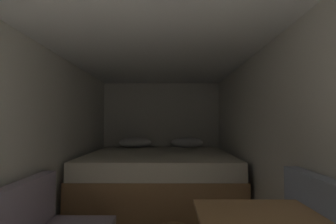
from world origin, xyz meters
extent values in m
cube|color=silver|center=(0.00, 4.18, 0.98)|extent=(2.33, 0.05, 1.96)
cube|color=silver|center=(-1.14, 1.71, 0.98)|extent=(0.05, 4.89, 1.96)
cube|color=silver|center=(1.14, 1.71, 0.98)|extent=(0.05, 4.89, 1.96)
cube|color=white|center=(0.00, 1.71, 1.98)|extent=(2.33, 4.89, 0.05)
cube|color=#9E7247|center=(0.00, 3.11, 0.26)|extent=(2.11, 1.98, 0.51)
cube|color=beige|center=(0.00, 3.11, 0.62)|extent=(2.07, 1.94, 0.23)
ellipsoid|color=white|center=(-0.47, 3.91, 0.83)|extent=(0.59, 0.29, 0.19)
ellipsoid|color=white|center=(0.47, 3.91, 0.83)|extent=(0.59, 0.29, 0.19)
cube|color=#9E7247|center=(0.60, 0.50, 0.72)|extent=(0.61, 0.65, 0.02)
camera|label=1|loc=(0.15, -0.68, 1.18)|focal=26.75mm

